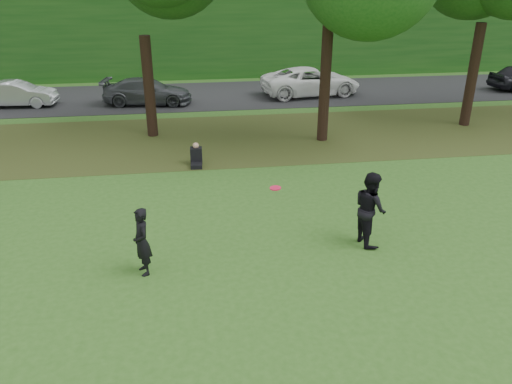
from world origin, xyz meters
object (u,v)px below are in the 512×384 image
(player_right, at_px, (370,208))
(frisbee, at_px, (275,188))
(seated_person, at_px, (196,157))
(player_left, at_px, (142,242))

(player_right, height_order, frisbee, player_right)
(player_right, height_order, seated_person, player_right)
(seated_person, bearing_deg, player_right, -53.49)
(frisbee, bearing_deg, player_right, 4.79)
(player_right, distance_m, seated_person, 7.55)
(seated_person, bearing_deg, frisbee, -72.50)
(player_right, xyz_separation_m, frisbee, (-2.48, -0.21, 0.81))
(frisbee, relative_size, seated_person, 0.44)
(frisbee, bearing_deg, seated_person, 104.84)
(player_left, xyz_separation_m, seated_person, (1.44, 6.88, -0.51))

